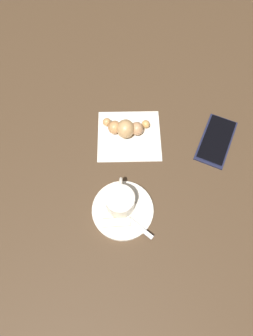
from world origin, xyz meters
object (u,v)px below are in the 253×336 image
Objects in this scene: teaspoon at (122,213)px; napkin at (131,136)px; saucer at (121,210)px; espresso_cup at (120,201)px; croissant at (126,128)px; cell_phone at (216,140)px; sugar_packet at (116,223)px.

napkin is (-0.21, 0.01, -0.01)m from teaspoon.
espresso_cup is at bearing -164.11° from saucer.
croissant reaches higher than cell_phone.
saucer is 0.01m from teaspoon.
saucer is 1.56× the size of espresso_cup.
teaspoon is (0.01, 0.00, 0.01)m from saucer.
cell_phone is (-0.21, 0.22, -0.01)m from teaspoon.
espresso_cup is 0.30m from cell_phone.
sugar_packet is at bearing -3.99° from napkin.
saucer is at bearing 1.74° from croissant.
espresso_cup is 0.68× the size of croissant.
espresso_cup is at bearing -167.45° from teaspoon.
espresso_cup is 0.03m from teaspoon.
cell_phone is at bearing 90.41° from napkin.
sugar_packet is (0.03, -0.01, 0.01)m from saucer.
croissant is (-0.21, -0.01, 0.02)m from saucer.
teaspoon is 0.02m from sugar_packet.
saucer is 0.86× the size of napkin.
cell_phone is (-0.19, 0.23, -0.03)m from espresso_cup.
croissant is 0.79× the size of cell_phone.
cell_phone is at bearing 129.93° from espresso_cup.
saucer is 0.84× the size of cell_phone.
saucer is 2.24× the size of sugar_packet.
sugar_packet is at bearing -24.26° from teaspoon.
sugar_packet is (0.02, -0.01, 0.00)m from teaspoon.
saucer is at bearing -48.13° from cell_phone.
saucer is at bearing 67.92° from sugar_packet.
teaspoon is at bearing 12.55° from espresso_cup.
napkin is 0.97× the size of cell_phone.
teaspoon is 0.31m from cell_phone.
sugar_packet reaches higher than saucer.
sugar_packet is 0.37× the size of cell_phone.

